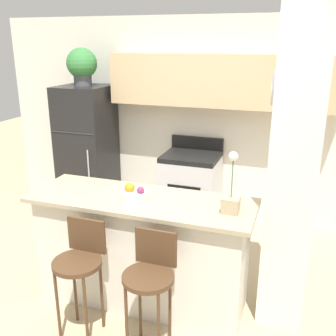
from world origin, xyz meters
TOP-DOWN VIEW (x-y plane):
  - ground_plane at (0.00, 0.00)m, footprint 14.00×14.00m
  - wall_back at (0.10, 1.97)m, footprint 5.60×0.38m
  - pillar_right at (1.19, 0.19)m, footprint 0.38×0.32m
  - counter_bar at (0.00, 0.00)m, footprint 1.92×0.67m
  - refrigerator at (-1.48, 1.65)m, footprint 0.64×0.68m
  - stove_range at (-0.04, 1.69)m, footprint 0.68×0.61m
  - bar_stool_left at (-0.29, -0.53)m, footprint 0.38×0.38m
  - bar_stool_right at (0.29, -0.53)m, footprint 0.38×0.38m
  - potted_plant_on_fridge at (-1.48, 1.65)m, footprint 0.38×0.38m
  - orchid_vase at (0.76, -0.03)m, footprint 0.13×0.13m
  - fruit_bowl at (-0.06, 0.01)m, footprint 0.23×0.23m

SIDE VIEW (x-z plane):
  - ground_plane at x=0.00m, z-range 0.00..0.00m
  - stove_range at x=-0.04m, z-range -0.07..1.00m
  - counter_bar at x=0.00m, z-range 0.01..1.00m
  - bar_stool_left at x=-0.29m, z-range 0.16..1.10m
  - bar_stool_right at x=0.29m, z-range 0.16..1.10m
  - refrigerator at x=-1.48m, z-range 0.00..1.70m
  - fruit_bowl at x=-0.06m, z-range 0.97..1.09m
  - orchid_vase at x=0.76m, z-range 0.87..1.35m
  - pillar_right at x=1.19m, z-range 0.00..2.55m
  - wall_back at x=0.10m, z-range 0.21..2.76m
  - potted_plant_on_fridge at x=-1.48m, z-range 1.72..2.19m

